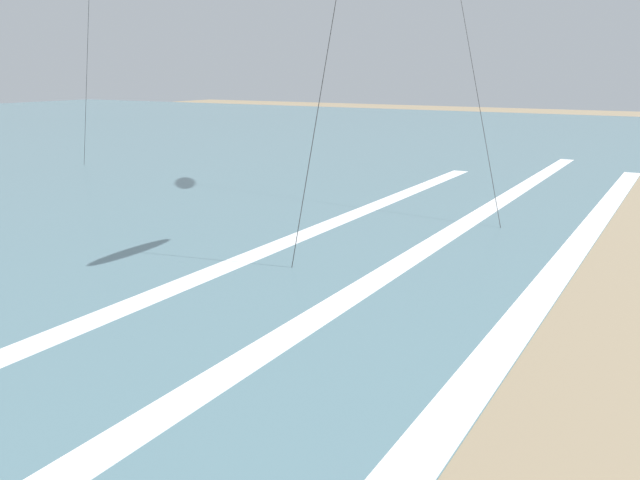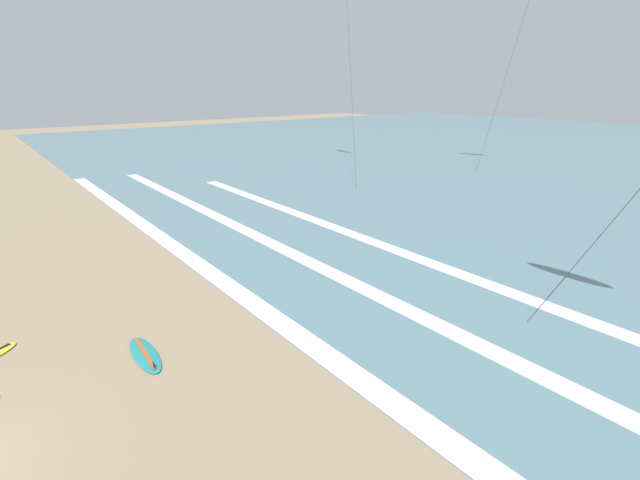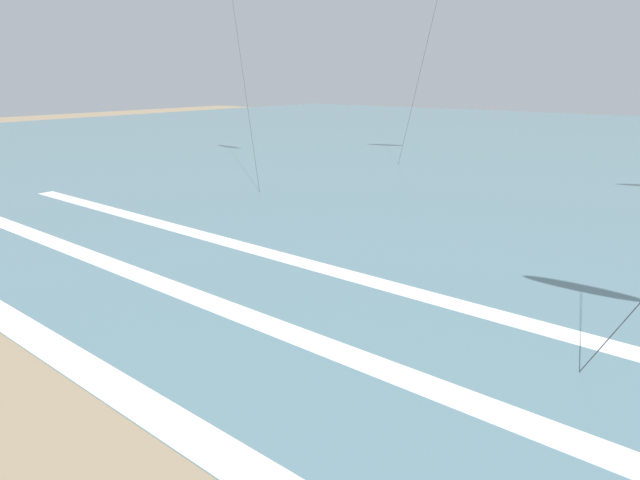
{
  "view_description": "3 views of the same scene",
  "coord_description": "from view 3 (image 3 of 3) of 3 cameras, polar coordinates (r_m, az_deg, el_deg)",
  "views": [
    {
      "loc": [
        -9.89,
        6.21,
        4.99
      ],
      "look_at": [
        -1.72,
        10.92,
        2.53
      ],
      "focal_mm": 36.81,
      "sensor_mm": 36.0,
      "label": 1
    },
    {
      "loc": [
        9.79,
        2.24,
        7.0
      ],
      "look_at": [
        0.38,
        9.55,
        2.9
      ],
      "focal_mm": 25.63,
      "sensor_mm": 36.0,
      "label": 2
    },
    {
      "loc": [
        5.3,
        4.54,
        5.7
      ],
      "look_at": [
        -0.27,
        11.73,
        2.83
      ],
      "focal_mm": 29.02,
      "sensor_mm": 36.0,
      "label": 3
    }
  ],
  "objects": [
    {
      "name": "ocean_surface",
      "position": [
        49.6,
        31.77,
        8.36
      ],
      "size": [
        140.0,
        90.0,
        0.01
      ],
      "primitive_type": "cube",
      "color": "slate",
      "rests_on": "ground"
    },
    {
      "name": "wave_foam_outer_break",
      "position": [
        14.21,
        13.33,
        -6.54
      ],
      "size": [
        44.13,
        0.75,
        0.01
      ],
      "primitive_type": "cube",
      "color": "white",
      "rests_on": "ocean_surface"
    },
    {
      "name": "wave_foam_mid_break",
      "position": [
        10.99,
        6.41,
        -13.72
      ],
      "size": [
        57.92,
        0.74,
        0.01
      ],
      "primitive_type": "cube",
      "color": "white",
      "rests_on": "ocean_surface"
    },
    {
      "name": "wave_foam_shoreline",
      "position": [
        10.0,
        -17.22,
        -18.0
      ],
      "size": [
        55.19,
        0.77,
        0.01
      ],
      "primitive_type": "cube",
      "color": "white",
      "rests_on": "ocean_surface"
    }
  ]
}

